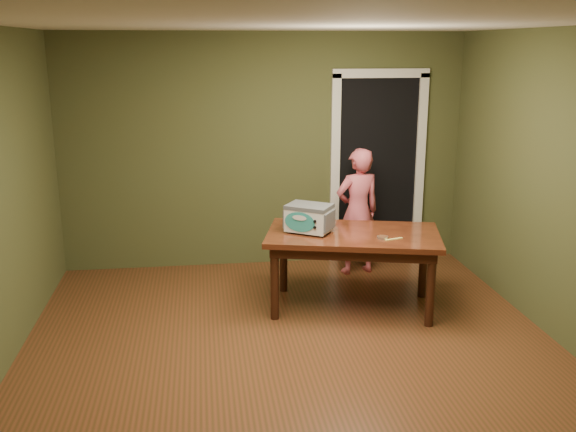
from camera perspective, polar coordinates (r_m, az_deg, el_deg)
The scene contains 8 objects.
floor at distance 5.23m, azimuth 0.85°, elevation -12.99°, with size 5.00×5.00×0.00m, color brown.
room_shell at distance 4.68m, azimuth 0.94°, elevation 5.81°, with size 4.52×5.02×2.61m.
doorway at distance 7.74m, azimuth 7.35°, elevation 4.45°, with size 1.10×0.66×2.25m.
dining_table at distance 6.07m, azimuth 5.79°, elevation -2.38°, with size 1.77×1.26×0.75m.
toy_oven at distance 5.99m, azimuth 1.88°, elevation -0.11°, with size 0.50×0.46×0.26m.
baking_pan at distance 5.89m, azimuth 8.41°, elevation -1.88°, with size 0.10×0.10×0.02m.
spatula at distance 5.88m, azimuth 9.39°, elevation -2.03°, with size 0.18×0.03×0.01m, color #E3CE63.
child at distance 7.02m, azimuth 6.20°, elevation 0.40°, with size 0.51×0.33×1.39m, color #D15667.
Camera 1 is at (-0.70, -4.57, 2.45)m, focal length 40.00 mm.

